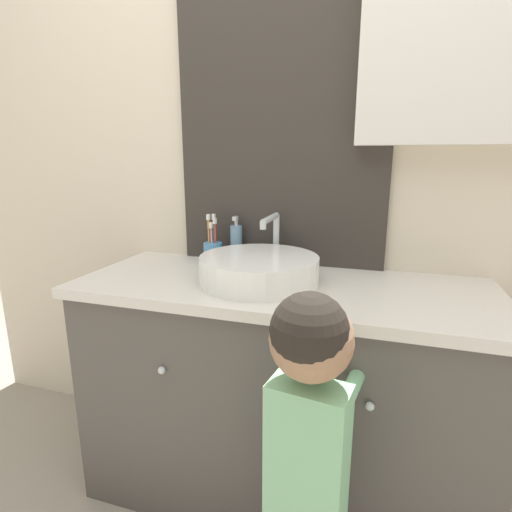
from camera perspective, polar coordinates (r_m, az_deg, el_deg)
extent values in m
cube|color=beige|center=(1.58, 6.54, 14.29)|extent=(3.20, 0.06, 2.50)
cube|color=#332D28|center=(1.56, 3.58, 17.65)|extent=(0.80, 0.02, 1.10)
cube|color=#B2C1CC|center=(1.55, 3.53, 17.66)|extent=(0.74, 0.01, 1.04)
cube|color=silver|center=(1.54, 27.62, 28.47)|extent=(0.60, 0.10, 0.77)
cube|color=#4C4742|center=(1.53, 3.31, -19.45)|extent=(1.35, 0.51, 0.79)
cube|color=beige|center=(1.35, 3.56, -4.59)|extent=(1.39, 0.55, 0.03)
sphere|color=silver|center=(1.32, -13.32, -15.59)|extent=(0.02, 0.02, 0.02)
sphere|color=silver|center=(1.17, 15.95, -19.97)|extent=(0.02, 0.02, 0.02)
cylinder|color=white|center=(1.33, 0.44, -1.92)|extent=(0.40, 0.40, 0.09)
cylinder|color=silver|center=(1.32, 0.44, -0.18)|extent=(0.33, 0.33, 0.01)
cylinder|color=silver|center=(1.53, 2.89, 2.18)|extent=(0.02, 0.02, 0.20)
cylinder|color=silver|center=(1.43, 2.03, 5.39)|extent=(0.02, 0.18, 0.02)
cylinder|color=silver|center=(1.35, 1.01, 4.35)|extent=(0.02, 0.02, 0.02)
sphere|color=white|center=(1.52, 6.86, -0.34)|extent=(0.06, 0.06, 0.06)
cylinder|color=#4C93C6|center=(1.59, -6.19, 0.43)|extent=(0.07, 0.07, 0.08)
cylinder|color=#D6423D|center=(1.57, -5.85, 2.32)|extent=(0.01, 0.01, 0.17)
cube|color=white|center=(1.56, -5.91, 5.00)|extent=(0.01, 0.02, 0.02)
cylinder|color=#47B26B|center=(1.59, -6.00, 2.69)|extent=(0.01, 0.01, 0.18)
cube|color=white|center=(1.57, -6.07, 5.60)|extent=(0.01, 0.02, 0.02)
cylinder|color=#3884DB|center=(1.59, -6.60, 2.05)|extent=(0.01, 0.01, 0.15)
cube|color=white|center=(1.58, -6.67, 4.31)|extent=(0.01, 0.02, 0.02)
cylinder|color=orange|center=(1.57, -6.76, 2.60)|extent=(0.01, 0.01, 0.18)
cube|color=white|center=(1.56, -6.84, 5.54)|extent=(0.01, 0.02, 0.02)
cylinder|color=pink|center=(1.57, -6.36, 2.00)|extent=(0.01, 0.01, 0.15)
cube|color=white|center=(1.56, -6.43, 4.38)|extent=(0.01, 0.02, 0.02)
cylinder|color=#6B93B2|center=(1.59, -2.83, 1.71)|extent=(0.05, 0.05, 0.15)
cylinder|color=silver|center=(1.57, -2.87, 4.74)|extent=(0.01, 0.01, 0.02)
cube|color=silver|center=(1.56, -2.98, 5.38)|extent=(0.02, 0.03, 0.02)
cube|color=#7FBC89|center=(1.06, 7.30, -26.61)|extent=(0.20, 0.13, 0.38)
sphere|color=#997051|center=(0.89, 7.90, -11.73)|extent=(0.19, 0.19, 0.19)
sphere|color=black|center=(0.87, 7.63, -10.58)|extent=(0.17, 0.17, 0.17)
cylinder|color=#7FBC89|center=(1.13, 14.09, -16.57)|extent=(0.08, 0.29, 0.04)
cylinder|color=#D6423D|center=(1.24, 15.65, -11.82)|extent=(0.02, 0.05, 0.12)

